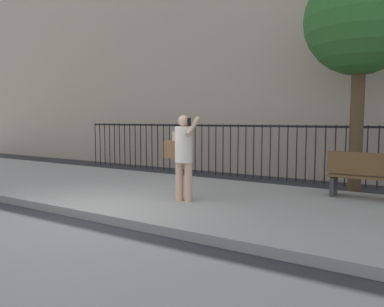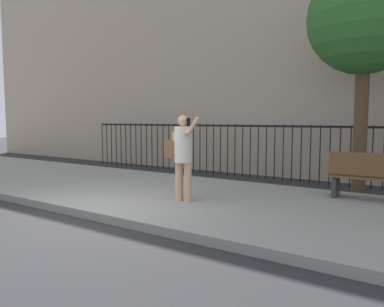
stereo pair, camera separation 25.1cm
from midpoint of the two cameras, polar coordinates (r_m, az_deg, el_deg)
ground_plane at (r=6.86m, az=-17.12°, el=-9.69°), size 60.00×60.00×0.00m
sidewalk at (r=8.40m, az=-5.60°, el=-6.23°), size 28.00×4.40×0.15m
iron_fence at (r=11.40m, az=5.86°, el=1.58°), size 12.03×0.04×1.60m
pedestrian_on_phone at (r=7.20m, az=-2.46°, el=0.30°), size 0.67×0.49×1.67m
street_bench at (r=8.07m, az=24.87°, el=-3.02°), size 1.60×0.45×0.95m
street_tree_near at (r=9.55m, az=23.70°, el=18.12°), size 2.49×2.49×5.23m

